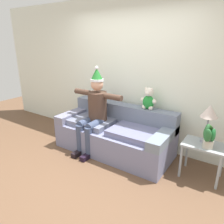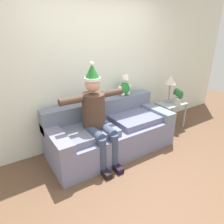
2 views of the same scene
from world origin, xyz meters
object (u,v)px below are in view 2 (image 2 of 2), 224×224
object	(u,v)px
couch	(110,132)
teddy_bear	(125,86)
potted_plant	(178,96)
side_table	(171,107)
person_seated	(97,115)
table_lamp	(171,81)

from	to	relation	value
couch	teddy_bear	xyz separation A→B (m)	(0.50, 0.28, 0.66)
teddy_bear	potted_plant	xyz separation A→B (m)	(1.06, -0.35, -0.28)
side_table	potted_plant	world-z (taller)	potted_plant
person_seated	potted_plant	distance (m)	1.90
person_seated	table_lamp	xyz separation A→B (m)	(1.84, 0.27, 0.21)
person_seated	teddy_bear	size ratio (longest dim) A/B	4.01
potted_plant	person_seated	bearing A→B (deg)	-177.27
person_seated	potted_plant	world-z (taller)	person_seated
teddy_bear	side_table	size ratio (longest dim) A/B	0.67
couch	person_seated	bearing A→B (deg)	-154.33
person_seated	teddy_bear	world-z (taller)	person_seated
potted_plant	couch	bearing A→B (deg)	177.40
couch	table_lamp	world-z (taller)	table_lamp
couch	table_lamp	bearing A→B (deg)	3.97
couch	person_seated	distance (m)	0.58
table_lamp	potted_plant	xyz separation A→B (m)	(0.06, -0.17, -0.27)
side_table	potted_plant	xyz separation A→B (m)	(0.05, -0.09, 0.26)
teddy_bear	table_lamp	bearing A→B (deg)	-10.13
table_lamp	person_seated	bearing A→B (deg)	-171.77
couch	person_seated	xyz separation A→B (m)	(-0.34, -0.16, 0.45)
potted_plant	side_table	bearing A→B (deg)	120.34
teddy_bear	person_seated	bearing A→B (deg)	-151.87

